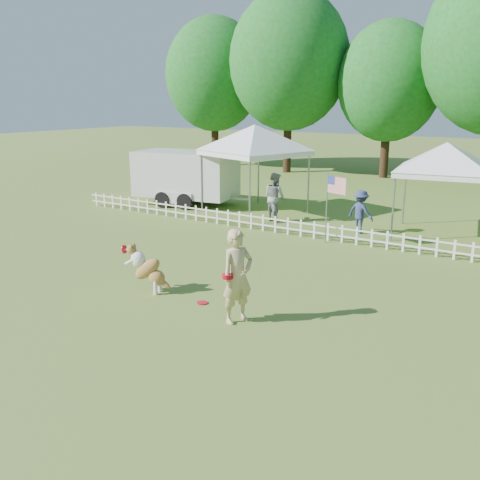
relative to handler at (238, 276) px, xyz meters
The scene contains 14 objects.
ground 1.71m from the handler, behind, with size 120.00×120.00×0.00m, color #536E22.
picket_fence 7.37m from the handler, 100.73° to the left, with size 22.00×0.08×0.60m, color white, non-canonical shape.
handler is the anchor object (origin of this frame).
dog 2.84m from the handler, behind, with size 1.14×0.38×1.17m, color brown, non-canonical shape.
frisbee_on_turf 1.65m from the handler, 161.46° to the left, with size 0.26×0.26×0.02m, color red.
canopy_tent_left 11.32m from the handler, 119.56° to the left, with size 3.39×3.39×3.50m, color white, non-canonical shape.
canopy_tent_right 10.07m from the handler, 79.52° to the left, with size 3.02×3.02×3.12m, color white, non-canonical shape.
cargo_trailer 13.26m from the handler, 133.07° to the left, with size 5.44×2.39×2.39m, color silver, non-canonical shape.
flag_pole 7.01m from the handler, 98.85° to the left, with size 0.87×0.09×2.27m, color gray, non-canonical shape.
spectator_a 9.73m from the handler, 114.67° to the left, with size 0.91×0.71×1.87m, color gray.
spectator_b 8.83m from the handler, 93.97° to the left, with size 0.98×0.56×1.52m, color navy.
tree_far_left 27.95m from the handler, 126.39° to the left, with size 6.60×6.60×11.00m, color #18561C, non-canonical shape.
tree_left 24.57m from the handler, 115.53° to the left, with size 7.40×7.40×12.00m, color #18561C, non-canonical shape.
tree_center_left 23.45m from the handler, 100.88° to the left, with size 6.00×6.00×9.80m, color #18561C, non-canonical shape.
Camera 1 is at (7.12, -9.03, 4.58)m, focal length 40.00 mm.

